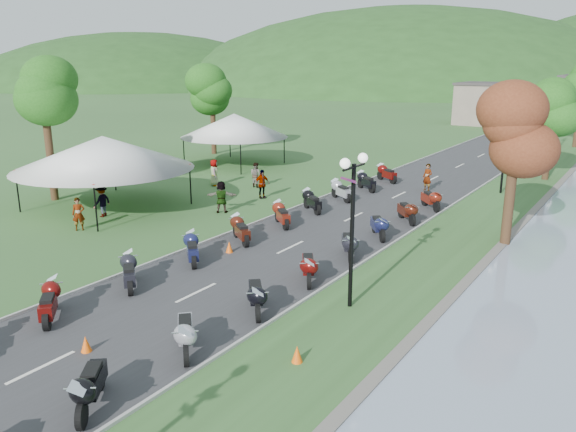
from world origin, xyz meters
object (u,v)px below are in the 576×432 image
Objects in this scene: pedestrian_b at (256,187)px; pedestrian_c at (103,216)px; pedestrian_a at (80,230)px; vendor_tent_main at (105,173)px.

pedestrian_b is 0.96× the size of pedestrian_c.
pedestrian_a is at bearing 19.62° from pedestrian_c.
vendor_tent_main is 3.83× the size of pedestrian_c.
vendor_tent_main reaches higher than pedestrian_a.
pedestrian_a is at bearing -56.80° from vendor_tent_main.
pedestrian_b is at bearing 67.90° from vendor_tent_main.
pedestrian_c reaches higher than pedestrian_b.
pedestrian_c is at bearing 65.94° from pedestrian_a.
vendor_tent_main is at bearing 72.79° from pedestrian_a.
pedestrian_b is at bearing 160.12° from pedestrian_c.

